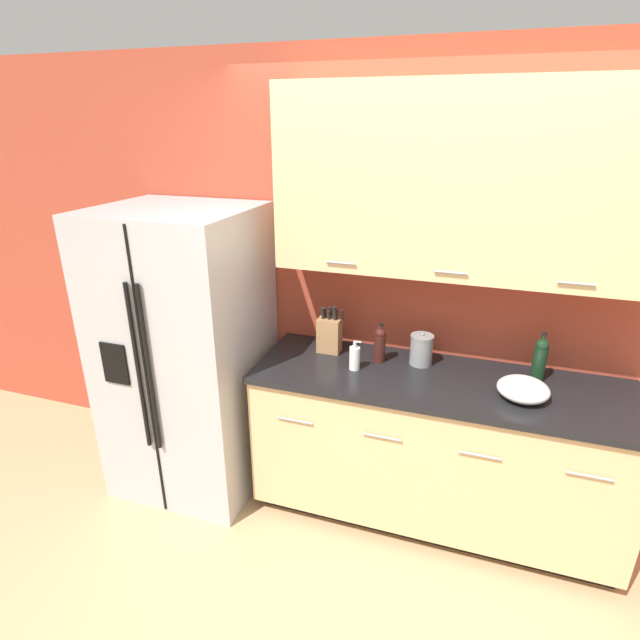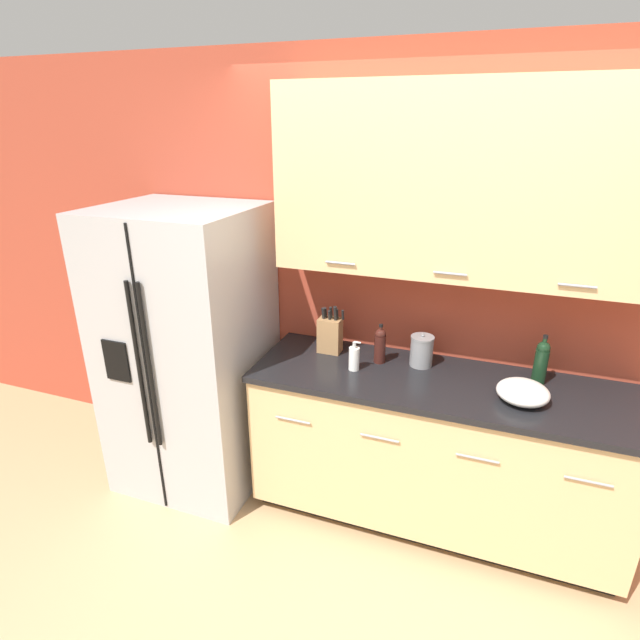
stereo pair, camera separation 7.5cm
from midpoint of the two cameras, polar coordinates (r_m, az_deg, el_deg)
ground_plane at (r=2.74m, az=8.04°, el=-32.32°), size 14.00×14.00×0.00m
wall_back at (r=2.83m, az=15.05°, el=6.29°), size 10.00×0.39×2.60m
counter_unit at (r=3.00m, az=13.44°, el=-14.30°), size 2.02×0.64×0.93m
refrigerator at (r=3.18m, az=-14.06°, el=-3.52°), size 0.87×0.82×1.77m
knife_block at (r=2.94m, az=1.88°, el=-1.63°), size 0.15×0.09×0.30m
wine_bottle at (r=2.84m, az=24.64°, el=-4.34°), size 0.07×0.07×0.27m
soap_dispenser at (r=2.76m, az=4.69°, el=-4.37°), size 0.06×0.06×0.17m
oil_bottle at (r=2.84m, az=7.63°, el=-2.82°), size 0.06×0.06×0.23m
steel_canister at (r=2.86m, az=12.27°, el=-3.47°), size 0.13×0.13×0.19m
mixing_bowl at (r=2.67m, az=22.93°, el=-7.60°), size 0.25×0.25×0.10m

